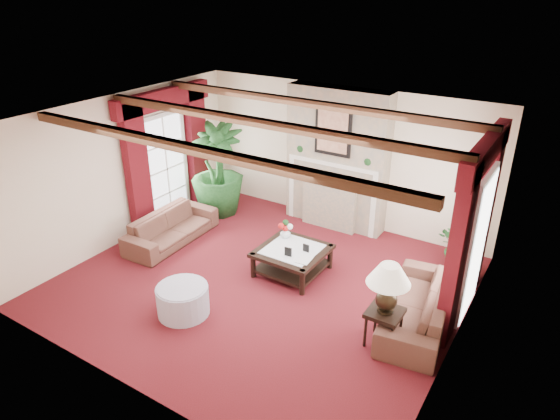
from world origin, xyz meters
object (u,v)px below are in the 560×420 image
Objects in this scene: sofa_right at (419,299)px; ottoman at (183,300)px; side_table at (383,327)px; potted_palm at (218,188)px; coffee_table at (292,261)px; sofa_left at (171,223)px.

ottoman is at bearing -69.59° from sofa_right.
ottoman is at bearing -161.29° from side_table.
potted_palm is 2.72× the size of ottoman.
side_table is at bearing -27.55° from sofa_right.
sofa_right is at bearing 28.49° from ottoman.
sofa_right is 2.21m from coffee_table.
potted_palm is 4.94m from side_table.
ottoman is (1.68, -1.55, -0.15)m from sofa_left.
sofa_right is (4.65, 0.06, 0.03)m from sofa_left.
potted_palm is 3.92× the size of side_table.
potted_palm is at bearing 0.09° from sofa_left.
coffee_table is at bearing -103.24° from sofa_right.
sofa_right reaches higher than ottoman.
sofa_left reaches higher than coffee_table.
sofa_left is 1.80× the size of coffee_table.
sofa_left is 1.48m from potted_palm.
sofa_left is 4.45m from side_table.
side_table is (-0.24, -0.69, -0.13)m from sofa_right.
ottoman is at bearing -112.75° from coffee_table.
coffee_table is 1.97m from ottoman.
sofa_right reaches higher than coffee_table.
coffee_table is at bearing 66.78° from ottoman.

